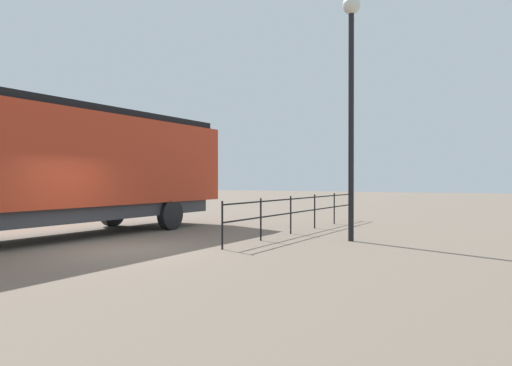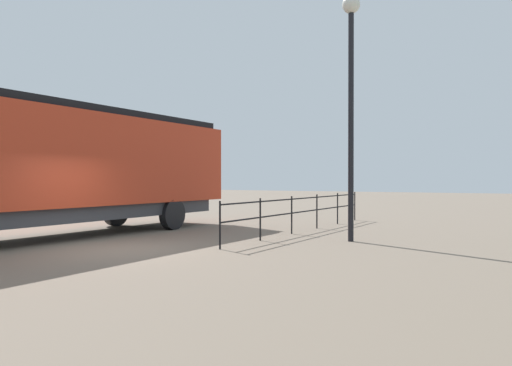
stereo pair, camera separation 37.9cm
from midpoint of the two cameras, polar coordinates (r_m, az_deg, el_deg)
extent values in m
plane|color=#756656|center=(13.29, -16.68, -7.36)|extent=(120.00, 120.00, 0.00)
cube|color=red|center=(15.47, -26.64, 2.61)|extent=(3.11, 15.91, 2.80)
cube|color=black|center=(19.86, -11.05, 0.95)|extent=(2.98, 2.97, 1.96)
cube|color=black|center=(15.61, -26.66, 8.19)|extent=(2.80, 15.27, 0.24)
cube|color=#38383D|center=(15.50, -26.62, -3.40)|extent=(2.80, 14.64, 0.45)
cylinder|color=black|center=(19.84, -16.73, -3.19)|extent=(0.30, 1.10, 1.10)
cylinder|color=black|center=(17.94, -10.43, -3.56)|extent=(0.30, 1.10, 1.10)
cylinder|color=black|center=(14.71, 10.15, 6.46)|extent=(0.16, 0.16, 6.69)
sphere|color=silver|center=(15.47, 10.17, 19.46)|extent=(0.52, 0.52, 0.52)
cube|color=black|center=(17.30, 4.84, -1.74)|extent=(0.04, 10.40, 0.04)
cube|color=black|center=(17.32, 4.84, -3.26)|extent=(0.04, 10.40, 0.04)
cylinder|color=black|center=(12.77, -4.75, -4.86)|extent=(0.05, 0.05, 1.24)
cylinder|color=black|center=(14.54, -0.19, -4.21)|extent=(0.05, 0.05, 1.24)
cylinder|color=black|center=(16.38, 3.35, -3.69)|extent=(0.05, 0.05, 1.24)
cylinder|color=black|center=(18.28, 6.17, -3.26)|extent=(0.05, 0.05, 1.24)
cylinder|color=black|center=(20.21, 8.45, -2.91)|extent=(0.05, 0.05, 1.24)
cylinder|color=black|center=(22.16, 10.33, -2.62)|extent=(0.05, 0.05, 1.24)
camera|label=1|loc=(0.19, -90.72, -0.01)|focal=34.81mm
camera|label=2|loc=(0.19, 89.28, 0.01)|focal=34.81mm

